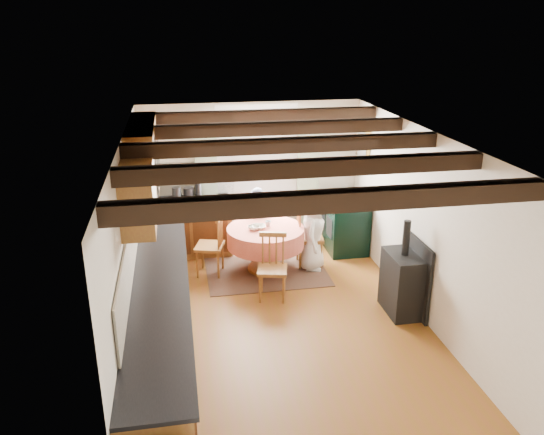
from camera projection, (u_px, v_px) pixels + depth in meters
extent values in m
cube|color=brown|center=(283.00, 323.00, 6.92)|extent=(3.60, 5.50, 0.00)
cube|color=white|center=(285.00, 137.00, 6.09)|extent=(3.60, 5.50, 0.00)
cube|color=silver|center=(251.00, 175.00, 9.04)|extent=(3.60, 0.00, 2.40)
cube|color=silver|center=(358.00, 377.00, 3.97)|extent=(3.60, 0.00, 2.40)
cube|color=silver|center=(130.00, 247.00, 6.21)|extent=(0.00, 5.50, 2.40)
cube|color=silver|center=(425.00, 227.00, 6.81)|extent=(0.00, 5.50, 2.40)
cube|color=black|center=(335.00, 201.00, 4.27)|extent=(3.60, 0.16, 0.16)
cube|color=black|center=(305.00, 168.00, 5.20)|extent=(3.60, 0.16, 0.16)
cube|color=black|center=(285.00, 145.00, 6.12)|extent=(3.60, 0.16, 0.16)
cube|color=black|center=(269.00, 128.00, 7.04)|extent=(3.60, 0.16, 0.16)
cube|color=black|center=(257.00, 116.00, 7.97)|extent=(3.60, 0.16, 0.16)
cube|color=beige|center=(133.00, 237.00, 6.49)|extent=(0.02, 4.50, 0.55)
cube|color=beige|center=(191.00, 178.00, 8.86)|extent=(1.40, 0.02, 0.55)
cube|color=olive|center=(161.00, 303.00, 6.52)|extent=(0.60, 5.30, 0.88)
cube|color=olive|center=(191.00, 228.00, 8.86)|extent=(1.30, 0.60, 0.88)
cube|color=black|center=(160.00, 269.00, 6.36)|extent=(0.64, 5.30, 0.04)
cube|color=black|center=(189.00, 201.00, 8.68)|extent=(1.30, 0.64, 0.04)
cube|color=olive|center=(144.00, 157.00, 7.08)|extent=(0.34, 1.80, 0.90)
cube|color=olive|center=(138.00, 196.00, 5.71)|extent=(0.34, 0.90, 0.70)
cube|color=white|center=(257.00, 151.00, 8.91)|extent=(1.34, 0.03, 1.54)
cube|color=white|center=(257.00, 151.00, 8.91)|extent=(1.20, 0.01, 1.40)
cube|color=#BAE4AD|center=(207.00, 185.00, 8.86)|extent=(0.35, 0.10, 2.10)
cube|color=#BAE4AD|center=(308.00, 179.00, 9.14)|extent=(0.35, 0.10, 2.10)
cylinder|color=black|center=(258.00, 115.00, 8.62)|extent=(2.00, 0.03, 0.03)
cube|color=gold|center=(364.00, 147.00, 8.75)|extent=(0.04, 0.50, 0.60)
cylinder|color=silver|center=(314.00, 143.00, 9.02)|extent=(0.30, 0.02, 0.30)
cube|color=#562E21|center=(266.00, 270.00, 8.36)|extent=(1.81, 1.41, 0.01)
imported|color=#494D61|center=(257.00, 222.00, 8.71)|extent=(0.48, 0.38, 1.16)
imported|color=white|center=(313.00, 233.00, 8.25)|extent=(0.55, 0.67, 1.19)
imported|color=silver|center=(259.00, 227.00, 8.10)|extent=(0.22, 0.22, 0.05)
imported|color=silver|center=(254.00, 228.00, 8.06)|extent=(0.25, 0.25, 0.06)
imported|color=silver|center=(268.00, 224.00, 8.18)|extent=(0.13, 0.13, 0.08)
cylinder|color=#262628|center=(176.00, 195.00, 8.56)|extent=(0.14, 0.14, 0.24)
cylinder|color=#262628|center=(189.00, 193.00, 8.69)|extent=(0.17, 0.17, 0.19)
cylinder|color=#262628|center=(198.00, 191.00, 8.69)|extent=(0.09, 0.09, 0.26)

